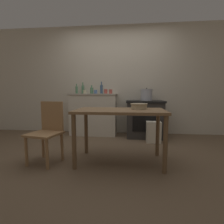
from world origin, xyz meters
name	(u,v)px	position (x,y,z in m)	size (l,w,h in m)	color
ground_plane	(109,154)	(0.00, 0.00, 0.00)	(14.00, 14.00, 0.00)	brown
wall_back	(117,80)	(0.00, 1.58, 1.27)	(8.00, 0.07, 2.55)	beige
counter_cabinet	(94,114)	(-0.51, 1.31, 0.48)	(1.08, 0.51, 0.96)	beige
stove	(145,119)	(0.65, 1.23, 0.40)	(0.81, 0.67, 0.81)	#2D2B28
work_table	(120,117)	(0.20, -0.28, 0.64)	(1.22, 0.70, 0.75)	brown
chair	(48,130)	(-0.82, -0.36, 0.45)	(0.47, 0.47, 0.85)	#997047
flour_sack	(154,132)	(0.80, 0.77, 0.21)	(0.28, 0.19, 0.41)	beige
stock_pot	(146,95)	(0.69, 1.26, 0.93)	(0.27, 0.27, 0.28)	#A8A8AD
mixing_bowl_large	(139,106)	(0.46, -0.16, 0.79)	(0.24, 0.24, 0.08)	tan
bottle_far_left	(77,90)	(-0.93, 1.37, 1.05)	(0.06, 0.06, 0.23)	#517F5B
bottle_left	(101,89)	(-0.35, 1.42, 1.06)	(0.06, 0.06, 0.28)	#3D5675
bottle_mid_left	(83,89)	(-0.81, 1.47, 1.06)	(0.06, 0.06, 0.27)	#517F5B
bottle_center_left	(92,90)	(-0.57, 1.37, 1.03)	(0.08, 0.08, 0.19)	#517F5B
cup_center	(111,91)	(-0.10, 1.14, 1.00)	(0.07, 0.07, 0.09)	#B74C42
cup_center_right	(106,91)	(-0.22, 1.25, 1.01)	(0.08, 0.08, 0.10)	#B74C42
cup_mid_right	(85,92)	(-0.70, 1.23, 1.00)	(0.07, 0.07, 0.08)	beige
cup_right	(96,92)	(-0.45, 1.26, 1.00)	(0.08, 0.08, 0.08)	#4C6B99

